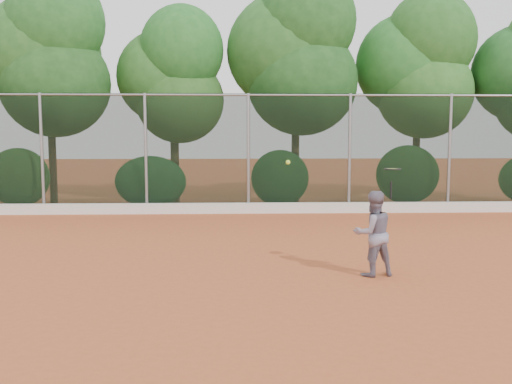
{
  "coord_description": "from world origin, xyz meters",
  "views": [
    {
      "loc": [
        -0.4,
        -9.78,
        2.41
      ],
      "look_at": [
        0.0,
        1.0,
        1.25
      ],
      "focal_mm": 40.0,
      "sensor_mm": 36.0,
      "label": 1
    }
  ],
  "objects": [
    {
      "name": "tennis_player",
      "position": [
        1.89,
        -0.52,
        0.71
      ],
      "size": [
        0.8,
        0.68,
        1.42
      ],
      "primitive_type": "imported",
      "rotation": [
        0.0,
        0.0,
        3.37
      ],
      "color": "slate",
      "rests_on": "ground"
    },
    {
      "name": "tennis_ball_in_flight",
      "position": [
        0.41,
        -1.08,
        1.93
      ],
      "size": [
        0.07,
        0.07,
        0.07
      ],
      "color": "#CBF437",
      "rests_on": "ground"
    },
    {
      "name": "chainlink_fence",
      "position": [
        -0.0,
        7.0,
        1.86
      ],
      "size": [
        24.09,
        0.09,
        3.5
      ],
      "color": "black",
      "rests_on": "ground"
    },
    {
      "name": "concrete_curb",
      "position": [
        0.0,
        6.82,
        0.15
      ],
      "size": [
        24.0,
        0.2,
        0.3
      ],
      "primitive_type": "cube",
      "color": "silver",
      "rests_on": "ground"
    },
    {
      "name": "ground",
      "position": [
        0.0,
        0.0,
        0.0
      ],
      "size": [
        80.0,
        80.0,
        0.0
      ],
      "primitive_type": "plane",
      "color": "#AC4F28",
      "rests_on": "ground"
    },
    {
      "name": "foliage_backdrop",
      "position": [
        -0.55,
        8.98,
        4.4
      ],
      "size": [
        23.7,
        3.63,
        7.55
      ],
      "color": "#412B19",
      "rests_on": "ground"
    },
    {
      "name": "tennis_racket",
      "position": [
        2.18,
        -0.57,
        1.75
      ],
      "size": [
        0.34,
        0.34,
        0.5
      ],
      "color": "black",
      "rests_on": "ground"
    }
  ]
}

